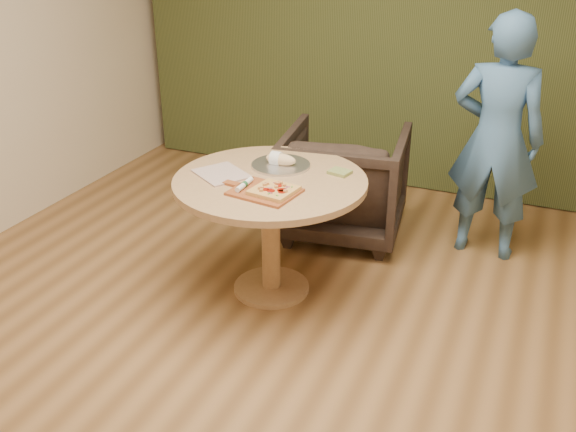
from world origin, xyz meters
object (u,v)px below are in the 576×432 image
(pedestal_table, at_px, (270,201))
(bread_roll, at_px, (279,159))
(cutlery_roll, at_px, (244,184))
(person_standing, at_px, (496,139))
(flatbread_pizza, at_px, (274,190))
(armchair, at_px, (344,177))
(serving_tray, at_px, (281,165))
(pizza_paddle, at_px, (263,192))

(pedestal_table, height_order, bread_roll, bread_roll)
(cutlery_roll, bearing_deg, person_standing, 45.96)
(pedestal_table, bearing_deg, person_standing, 42.79)
(flatbread_pizza, xyz_separation_m, armchair, (0.03, 1.14, -0.35))
(serving_tray, xyz_separation_m, person_standing, (1.15, 0.84, 0.05))
(pizza_paddle, relative_size, bread_roll, 2.40)
(pedestal_table, bearing_deg, bread_roll, 98.79)
(armchair, bearing_deg, person_standing, 178.63)
(pizza_paddle, relative_size, cutlery_roll, 2.34)
(flatbread_pizza, bearing_deg, serving_tray, 108.82)
(flatbread_pizza, bearing_deg, armchair, 88.47)
(pizza_paddle, xyz_separation_m, flatbread_pizza, (0.07, -0.00, 0.02))
(serving_tray, bearing_deg, cutlery_roll, -95.82)
(cutlery_roll, bearing_deg, serving_tray, 83.89)
(pizza_paddle, relative_size, flatbread_pizza, 1.86)
(cutlery_roll, distance_m, bread_roll, 0.41)
(serving_tray, bearing_deg, pedestal_table, -83.66)
(flatbread_pizza, distance_m, armchair, 1.19)
(pizza_paddle, height_order, bread_roll, bread_roll)
(cutlery_roll, xyz_separation_m, person_standing, (1.19, 1.25, 0.03))
(cutlery_roll, bearing_deg, pizza_paddle, -0.69)
(flatbread_pizza, distance_m, serving_tray, 0.43)
(flatbread_pizza, relative_size, cutlery_roll, 1.26)
(armchair, bearing_deg, bread_roll, 68.37)
(armchair, bearing_deg, serving_tray, 69.03)
(bread_roll, bearing_deg, serving_tray, 0.00)
(pedestal_table, relative_size, person_standing, 0.69)
(pedestal_table, distance_m, serving_tray, 0.25)
(pizza_paddle, distance_m, cutlery_roll, 0.12)
(cutlery_roll, height_order, bread_roll, bread_roll)
(pedestal_table, xyz_separation_m, serving_tray, (-0.02, 0.20, 0.15))
(person_standing, bearing_deg, pizza_paddle, 49.94)
(pedestal_table, distance_m, armchair, 0.96)
(flatbread_pizza, height_order, serving_tray, flatbread_pizza)
(pizza_paddle, height_order, person_standing, person_standing)
(pedestal_table, height_order, flatbread_pizza, flatbread_pizza)
(flatbread_pizza, bearing_deg, bread_roll, 109.93)
(serving_tray, xyz_separation_m, armchair, (0.17, 0.73, -0.33))
(pedestal_table, height_order, serving_tray, serving_tray)
(cutlery_roll, relative_size, person_standing, 0.12)
(person_standing, bearing_deg, armchair, 7.33)
(flatbread_pizza, relative_size, bread_roll, 1.29)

